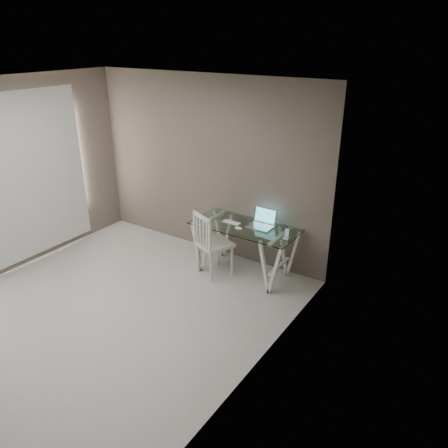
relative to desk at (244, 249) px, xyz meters
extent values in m
plane|color=#AAA8A3|center=(-0.91, -1.85, -0.38)|extent=(4.50, 4.50, 0.00)
cube|color=white|center=(-0.91, -1.85, 2.32)|extent=(4.00, 4.50, 0.02)
cube|color=#61564C|center=(-0.91, 0.40, 0.97)|extent=(4.00, 0.02, 2.70)
cube|color=#61564C|center=(1.09, -1.85, 0.97)|extent=(0.02, 4.50, 2.70)
cube|color=white|center=(-2.85, -1.25, 0.92)|extent=(0.01, 1.80, 2.40)
cube|color=silver|center=(0.00, 0.00, 0.36)|extent=(1.50, 0.70, 0.01)
cube|color=silver|center=(-0.55, 0.00, -0.02)|extent=(0.24, 0.62, 0.72)
cube|color=silver|center=(0.55, 0.00, -0.02)|extent=(0.24, 0.62, 0.72)
cube|color=silver|center=(-0.36, -0.23, 0.08)|extent=(0.57, 0.57, 0.04)
cylinder|color=silver|center=(-0.59, -0.32, -0.16)|extent=(0.04, 0.04, 0.45)
cylinder|color=silver|center=(-0.26, -0.46, -0.16)|extent=(0.04, 0.04, 0.45)
cylinder|color=silver|center=(-0.45, 0.00, -0.16)|extent=(0.04, 0.04, 0.45)
cylinder|color=silver|center=(-0.13, -0.13, -0.16)|extent=(0.04, 0.04, 0.45)
cube|color=silver|center=(-0.43, -0.41, 0.33)|extent=(0.41, 0.19, 0.49)
cube|color=silver|center=(0.19, 0.08, 0.37)|extent=(0.34, 0.24, 0.02)
cube|color=#19D899|center=(0.19, 0.23, 0.49)|extent=(0.34, 0.06, 0.22)
cube|color=silver|center=(-0.22, -0.01, 0.37)|extent=(0.27, 0.12, 0.01)
ellipsoid|color=white|center=(-0.02, -0.15, 0.38)|extent=(0.11, 0.07, 0.04)
cube|color=white|center=(0.66, -0.05, 0.37)|extent=(0.08, 0.08, 0.02)
cube|color=black|center=(0.66, -0.04, 0.44)|extent=(0.06, 0.03, 0.13)
camera|label=1|loc=(2.80, -4.77, 2.81)|focal=35.00mm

